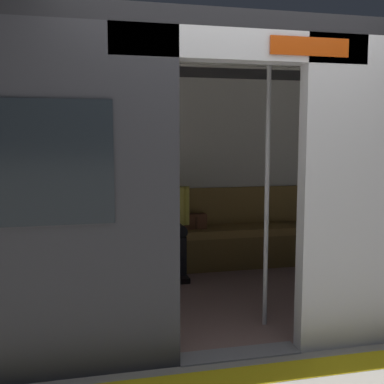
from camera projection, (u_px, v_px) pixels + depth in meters
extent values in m
plane|color=gray|center=(239.00, 354.00, 3.31)|extent=(60.00, 60.00, 0.00)
cube|color=yellow|center=(253.00, 375.00, 3.02)|extent=(8.00, 0.24, 0.01)
cube|color=silver|center=(357.00, 196.00, 3.36)|extent=(0.88, 0.12, 2.23)
cube|color=black|center=(359.00, 159.00, 3.32)|extent=(0.48, 0.02, 0.55)
cube|color=black|center=(20.00, 163.00, 2.75)|extent=(1.10, 0.02, 0.76)
cube|color=silver|center=(242.00, 46.00, 3.06)|extent=(1.75, 0.16, 0.20)
cube|color=#BF3F0C|center=(310.00, 47.00, 3.08)|extent=(0.56, 0.02, 0.12)
cube|color=black|center=(198.00, 54.00, 4.24)|extent=(6.40, 2.64, 0.12)
cube|color=gray|center=(197.00, 296.00, 4.51)|extent=(6.08, 2.48, 0.01)
cube|color=silver|center=(173.00, 172.00, 5.58)|extent=(6.08, 0.10, 2.23)
cube|color=olive|center=(174.00, 207.00, 5.57)|extent=(3.52, 0.06, 0.45)
cube|color=white|center=(198.00, 64.00, 4.25)|extent=(4.48, 0.16, 0.03)
cube|color=gray|center=(239.00, 353.00, 3.31)|extent=(0.88, 0.19, 0.01)
cube|color=olive|center=(178.00, 233.00, 5.39)|extent=(3.21, 0.44, 0.09)
cube|color=brown|center=(181.00, 258.00, 5.22)|extent=(3.21, 0.04, 0.38)
cube|color=#D8CC4C|center=(165.00, 209.00, 5.30)|extent=(0.39, 0.24, 0.50)
sphere|color=#8C664C|center=(165.00, 179.00, 5.26)|extent=(0.21, 0.21, 0.21)
sphere|color=black|center=(165.00, 175.00, 5.27)|extent=(0.19, 0.19, 0.19)
cylinder|color=#D8CC4C|center=(186.00, 206.00, 5.33)|extent=(0.08, 0.08, 0.44)
cylinder|color=#D8CC4C|center=(145.00, 207.00, 5.20)|extent=(0.08, 0.08, 0.44)
cylinder|color=black|center=(177.00, 229.00, 5.16)|extent=(0.16, 0.41, 0.14)
cylinder|color=black|center=(161.00, 230.00, 5.11)|extent=(0.16, 0.41, 0.14)
cylinder|color=black|center=(182.00, 257.00, 5.00)|extent=(0.10, 0.10, 0.43)
cylinder|color=black|center=(166.00, 258.00, 4.95)|extent=(0.10, 0.10, 0.43)
cube|color=black|center=(183.00, 279.00, 4.98)|extent=(0.11, 0.22, 0.06)
cube|color=black|center=(167.00, 280.00, 4.93)|extent=(0.11, 0.22, 0.06)
cube|color=brown|center=(195.00, 221.00, 5.44)|extent=(0.26, 0.14, 0.17)
cube|color=#472718|center=(196.00, 223.00, 5.36)|extent=(0.02, 0.01, 0.14)
cube|color=#26598C|center=(137.00, 230.00, 5.30)|extent=(0.17, 0.23, 0.03)
cylinder|color=silver|center=(174.00, 194.00, 3.52)|extent=(0.04, 0.04, 2.21)
cylinder|color=silver|center=(267.00, 191.00, 3.71)|extent=(0.04, 0.04, 2.21)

